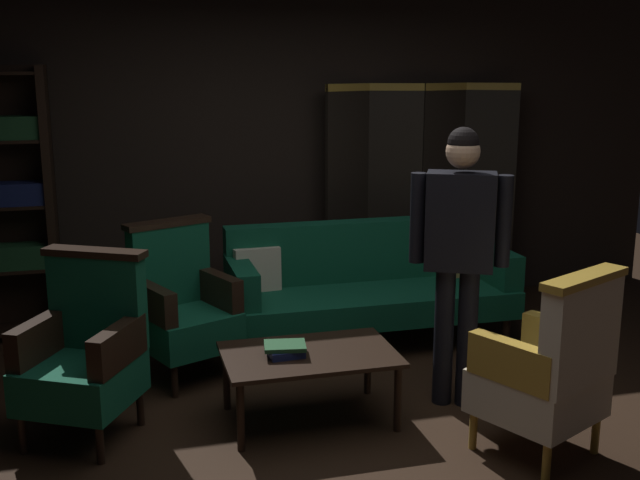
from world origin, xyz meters
The scene contains 11 objects.
ground_plane centered at (0.00, 0.00, 0.00)m, with size 10.00×10.00×0.00m, color black.
back_wall centered at (0.00, 2.45, 1.40)m, with size 7.20×0.10×2.80m, color black.
folding_screen centered at (1.26, 2.24, 0.99)m, with size 1.69×0.30×1.90m.
velvet_couch centered at (0.55, 1.45, 0.45)m, with size 2.12×0.78×0.88m.
coffee_table centered at (-0.22, 0.22, 0.37)m, with size 1.00×0.64×0.42m.
armchair_gilt_accent centered at (0.89, -0.51, 0.49)m, with size 0.77×0.77×1.04m.
armchair_wing_left centered at (-1.46, 0.38, 0.49)m, with size 0.78×0.78×1.04m.
armchair_wing_right centered at (-0.87, 1.11, 0.49)m, with size 0.76×0.76×1.04m.
standing_figure centered at (0.70, 0.22, 1.03)m, with size 0.54×0.36×1.70m.
book_navy_cloth centered at (-0.36, 0.22, 0.44)m, with size 0.20×0.18×0.04m, color navy.
book_green_cloth centered at (-0.36, 0.22, 0.48)m, with size 0.24×0.18×0.02m, color #1E4C28.
Camera 1 is at (-1.24, -3.86, 2.05)m, focal length 43.25 mm.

